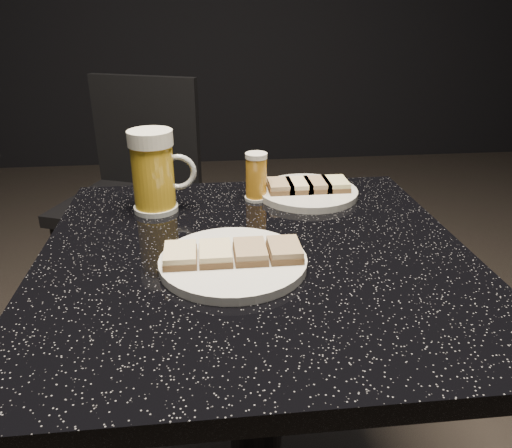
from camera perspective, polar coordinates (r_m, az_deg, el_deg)
The scene contains 8 objects.
plate_large at distance 0.77m, azimuth -2.63°, elevation -4.34°, with size 0.23×0.23×0.01m, color silver.
plate_small at distance 1.05m, azimuth 5.92°, elevation 3.63°, with size 0.21×0.21×0.01m, color silver.
table at distance 0.95m, azimuth 0.00°, elevation -16.32°, with size 0.70×0.70×0.75m.
beer_mug at distance 0.97m, azimuth -11.55°, elevation 5.92°, with size 0.13×0.09×0.16m.
beer_tumbler at distance 1.01m, azimuth 0.02°, elevation 5.41°, with size 0.05×0.05×0.10m.
chair at distance 1.90m, azimuth -13.66°, elevation 4.27°, with size 0.55×0.55×0.88m.
canapes_on_plate_large at distance 0.76m, azimuth -2.66°, elevation -3.26°, with size 0.21×0.07×0.02m.
canapes_on_plate_small at distance 1.05m, azimuth 5.96°, elevation 4.46°, with size 0.17×0.07×0.02m.
Camera 1 is at (-0.08, -0.72, 1.12)m, focal length 35.00 mm.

